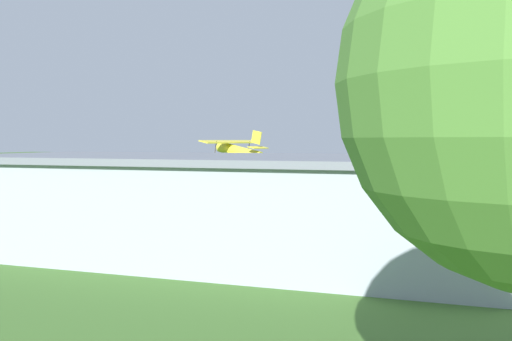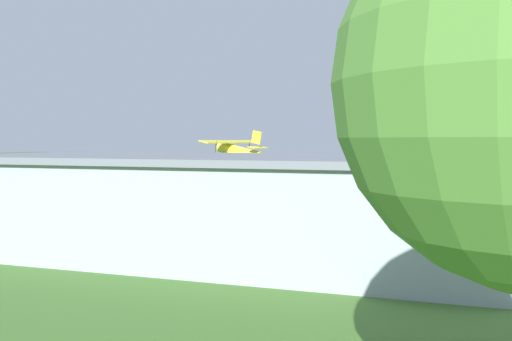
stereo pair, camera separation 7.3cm
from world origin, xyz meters
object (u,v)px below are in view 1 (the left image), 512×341
object	(u,v)px
car_silver	(101,204)
person_by_parked_cars	(152,206)
biplane	(237,151)
person_crossing_taxiway	(129,208)
hangar	(253,205)
car_red	(42,201)

from	to	relation	value
car_silver	person_by_parked_cars	size ratio (longest dim) A/B	2.89
biplane	car_silver	size ratio (longest dim) A/B	1.85
biplane	person_by_parked_cars	distance (m)	16.23
person_by_parked_cars	car_silver	bearing A→B (deg)	7.13
biplane	person_by_parked_cars	size ratio (longest dim) A/B	5.35
biplane	person_crossing_taxiway	size ratio (longest dim) A/B	5.41
biplane	hangar	bearing A→B (deg)	111.86
car_red	person_by_parked_cars	xyz separation A→B (m)	(-11.10, 0.20, 0.04)
car_red	person_by_parked_cars	distance (m)	11.11
hangar	car_silver	bearing A→B (deg)	-35.94
hangar	car_red	size ratio (longest dim) A/B	7.25
biplane	car_red	bearing A→B (deg)	49.86
person_crossing_taxiway	biplane	bearing A→B (deg)	-99.19
car_silver	car_red	distance (m)	6.63
car_silver	person_by_parked_cars	bearing A→B (deg)	-172.87
biplane	person_crossing_taxiway	bearing A→B (deg)	80.81
hangar	biplane	world-z (taller)	biplane
person_by_parked_cars	hangar	bearing A→B (deg)	134.77
biplane	car_silver	bearing A→B (deg)	68.46
hangar	car_silver	distance (m)	22.41
biplane	car_red	size ratio (longest dim) A/B	1.90
person_by_parked_cars	person_crossing_taxiway	distance (m)	2.17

